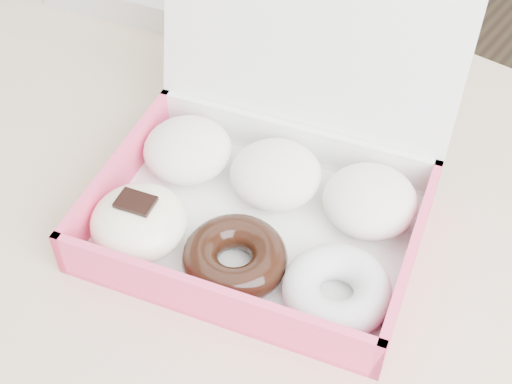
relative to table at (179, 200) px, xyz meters
The scene contains 2 objects.
table is the anchor object (origin of this frame).
donut_box 0.18m from the table, ahead, with size 0.40×0.37×0.24m.
Camera 1 is at (0.45, -0.43, 1.33)m, focal length 50.00 mm.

